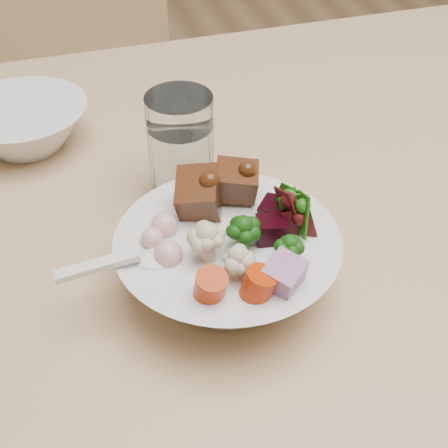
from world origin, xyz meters
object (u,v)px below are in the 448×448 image
object	(u,v)px
water_glass	(181,151)
side_bowl	(25,126)
dining_table	(368,244)
chair_far	(109,104)
food_bowl	(229,258)

from	to	relation	value
water_glass	side_bowl	xyz separation A→B (m)	(-0.16, 0.14, -0.03)
dining_table	side_bowl	distance (m)	0.42
chair_far	side_bowl	world-z (taller)	chair_far
chair_far	water_glass	size ratio (longest dim) A/B	7.45
dining_table	side_bowl	size ratio (longest dim) A/B	10.39
dining_table	water_glass	bearing A→B (deg)	162.45
chair_far	water_glass	world-z (taller)	chair_far
chair_far	food_bowl	distance (m)	0.85
dining_table	chair_far	size ratio (longest dim) A/B	1.83
dining_table	water_glass	xyz separation A→B (m)	(-0.20, 0.06, 0.13)
dining_table	food_bowl	distance (m)	0.24
chair_far	water_glass	distance (m)	0.72
dining_table	chair_far	distance (m)	0.76
water_glass	food_bowl	bearing A→B (deg)	-86.99
chair_far	side_bowl	xyz separation A→B (m)	(-0.14, -0.51, 0.27)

